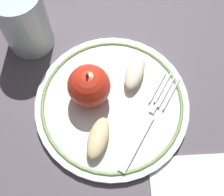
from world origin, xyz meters
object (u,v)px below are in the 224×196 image
(plate, at_px, (112,104))
(apple_slice_back, at_px, (135,72))
(apple_red_whole, at_px, (89,86))
(fork, at_px, (147,123))
(drinking_glass, at_px, (24,20))
(apple_slice_front, at_px, (100,138))

(plate, height_order, apple_slice_back, apple_slice_back)
(apple_red_whole, relative_size, fork, 0.44)
(drinking_glass, bearing_deg, apple_slice_front, -55.29)
(apple_slice_front, distance_m, apple_slice_back, 0.12)
(drinking_glass, bearing_deg, apple_red_whole, -44.93)
(apple_slice_front, height_order, apple_slice_back, same)
(apple_red_whole, bearing_deg, apple_slice_back, 27.62)
(fork, bearing_deg, plate, 86.86)
(apple_red_whole, relative_size, apple_slice_back, 1.13)
(apple_slice_back, bearing_deg, drinking_glass, 84.60)
(apple_slice_front, xyz_separation_m, fork, (0.07, 0.03, -0.01))
(fork, xyz_separation_m, drinking_glass, (-0.20, 0.15, 0.04))
(plate, relative_size, apple_red_whole, 3.31)
(plate, xyz_separation_m, drinking_glass, (-0.14, 0.12, 0.05))
(apple_red_whole, height_order, fork, apple_red_whole)
(apple_slice_back, distance_m, fork, 0.08)
(apple_slice_front, height_order, fork, apple_slice_front)
(apple_slice_front, bearing_deg, apple_slice_back, 169.16)
(apple_slice_back, distance_m, drinking_glass, 0.19)
(apple_red_whole, distance_m, apple_slice_front, 0.08)
(plate, distance_m, apple_slice_front, 0.06)
(apple_slice_back, relative_size, drinking_glass, 0.55)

